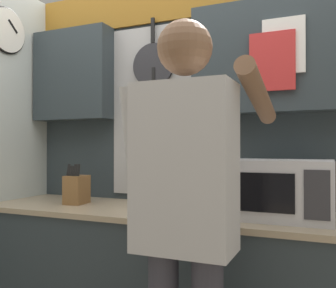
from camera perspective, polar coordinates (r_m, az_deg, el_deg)
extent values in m
cube|color=tan|center=(2.14, -0.68, -10.36)|extent=(2.19, 0.62, 0.03)
cube|color=#2D383D|center=(2.40, 2.40, -2.71)|extent=(2.76, 0.04, 2.34)
cube|color=#2D383D|center=(2.75, -14.21, 10.09)|extent=(0.58, 0.16, 0.63)
cube|color=#2D383D|center=(2.21, 16.40, 12.71)|extent=(0.96, 0.16, 0.63)
cube|color=#B2B2B2|center=(2.46, -2.02, 5.17)|extent=(0.62, 0.01, 1.11)
cylinder|color=#2D2D33|center=(2.48, -2.28, 11.92)|extent=(0.29, 0.02, 0.29)
cube|color=black|center=(2.53, -2.34, 16.92)|extent=(0.02, 0.02, 0.16)
cylinder|color=#2D2D33|center=(2.43, -2.13, 4.41)|extent=(0.29, 0.02, 0.29)
cube|color=black|center=(2.45, -2.19, 9.68)|extent=(0.02, 0.02, 0.17)
cylinder|color=#B7B7BC|center=(2.44, -2.80, -3.77)|extent=(0.30, 0.02, 0.30)
cube|color=black|center=(2.43, -2.86, 1.71)|extent=(0.02, 0.02, 0.17)
cylinder|color=silver|center=(2.46, -3.98, -2.13)|extent=(0.01, 0.01, 0.22)
ellipsoid|color=silver|center=(2.47, -3.98, -4.96)|extent=(0.04, 0.01, 0.04)
cylinder|color=silver|center=(2.42, -2.29, -2.08)|extent=(0.01, 0.01, 0.21)
ellipsoid|color=silver|center=(2.43, -2.29, -4.98)|extent=(0.06, 0.01, 0.05)
cylinder|color=silver|center=(2.39, -0.55, -1.97)|extent=(0.01, 0.01, 0.20)
ellipsoid|color=silver|center=(2.39, -0.55, -4.66)|extent=(0.04, 0.01, 0.04)
cube|color=white|center=(2.13, 17.18, 14.11)|extent=(0.22, 0.02, 0.30)
cube|color=red|center=(2.11, 15.57, 12.05)|extent=(0.24, 0.02, 0.31)
cylinder|color=white|center=(2.78, -23.28, 15.62)|extent=(0.02, 0.29, 0.29)
torus|color=black|center=(2.78, -23.34, 15.60)|extent=(0.02, 0.31, 0.31)
cube|color=black|center=(2.80, -22.55, 16.20)|extent=(0.01, 0.08, 0.08)
cube|color=silver|center=(1.93, 16.84, -6.61)|extent=(0.48, 0.35, 0.29)
cube|color=black|center=(1.76, 14.45, -7.19)|extent=(0.27, 0.01, 0.18)
cube|color=#333338|center=(1.74, 21.75, -7.24)|extent=(0.11, 0.01, 0.22)
cube|color=brown|center=(2.41, -13.73, -6.78)|extent=(0.12, 0.16, 0.18)
cylinder|color=black|center=(2.39, -14.94, -3.83)|extent=(0.02, 0.03, 0.07)
cylinder|color=black|center=(2.38, -14.70, -3.97)|extent=(0.02, 0.03, 0.06)
cylinder|color=black|center=(2.38, -14.46, -3.98)|extent=(0.02, 0.03, 0.06)
cylinder|color=black|center=(2.37, -14.22, -4.02)|extent=(0.02, 0.02, 0.06)
cylinder|color=black|center=(2.36, -13.98, -3.89)|extent=(0.02, 0.03, 0.07)
cylinder|color=black|center=(2.35, -13.73, -3.90)|extent=(0.02, 0.03, 0.07)
cylinder|color=black|center=(2.35, -13.49, -3.91)|extent=(0.02, 0.03, 0.07)
cylinder|color=white|center=(2.16, -3.59, -7.83)|extent=(0.13, 0.13, 0.15)
cylinder|color=tan|center=(2.15, -3.98, -4.28)|extent=(0.02, 0.02, 0.30)
cylinder|color=black|center=(2.14, -3.95, -4.93)|extent=(0.05, 0.05, 0.25)
cylinder|color=tan|center=(2.15, -3.45, -4.46)|extent=(0.02, 0.02, 0.28)
cylinder|color=red|center=(2.15, -2.91, -5.05)|extent=(0.02, 0.05, 0.24)
cube|color=#BCBCBC|center=(1.44, 2.57, -3.56)|extent=(0.38, 0.22, 0.65)
sphere|color=brown|center=(1.49, 2.56, 14.44)|extent=(0.22, 0.22, 0.22)
cylinder|color=#BCBCBC|center=(1.56, -5.03, -1.85)|extent=(0.08, 0.18, 0.58)
cylinder|color=brown|center=(1.66, 13.55, 7.32)|extent=(0.08, 0.58, 0.22)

